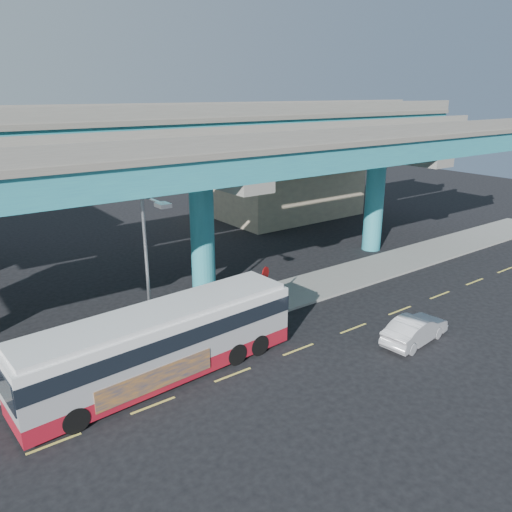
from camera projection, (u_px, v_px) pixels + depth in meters
ground at (295, 347)px, 25.49m from camera, size 120.00×120.00×0.00m
sidewalk at (235, 310)px, 29.68m from camera, size 70.00×4.00×0.15m
lane_markings at (299, 349)px, 25.26m from camera, size 58.00×0.12×0.01m
viaduct at (199, 150)px, 29.59m from camera, size 52.00×12.40×11.70m
building_beige at (283, 181)px, 52.10m from camera, size 14.00×10.23×7.00m
transit_bus at (162, 341)px, 22.29m from camera, size 13.21×3.66×3.35m
sedan at (415, 329)px, 25.83m from camera, size 2.48×4.66×1.42m
street_lamp at (151, 253)px, 23.08m from camera, size 0.50×2.59×7.99m
stop_sign at (265, 279)px, 28.73m from camera, size 0.77×0.37×2.77m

